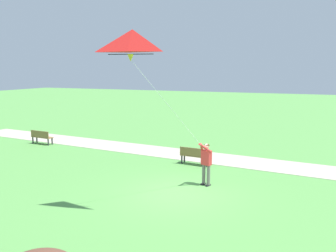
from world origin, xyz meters
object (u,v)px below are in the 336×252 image
(flying_kite, at_px, (133,46))
(park_bench_near_walkway, at_px, (195,155))
(person_kite_flyer, at_px, (206,160))
(park_bench_far_walkway, at_px, (41,136))

(flying_kite, bearing_deg, park_bench_near_walkway, 0.31)
(person_kite_flyer, bearing_deg, park_bench_near_walkway, 26.77)
(person_kite_flyer, distance_m, flying_kite, 5.74)
(park_bench_near_walkway, relative_size, park_bench_far_walkway, 1.00)
(park_bench_near_walkway, distance_m, park_bench_far_walkway, 10.50)
(person_kite_flyer, relative_size, park_bench_far_walkway, 1.19)
(flying_kite, xyz_separation_m, park_bench_far_walkway, (7.12, 10.50, -4.88))
(flying_kite, relative_size, park_bench_far_walkway, 2.68)
(person_kite_flyer, height_order, park_bench_near_walkway, person_kite_flyer)
(flying_kite, relative_size, park_bench_near_walkway, 2.68)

